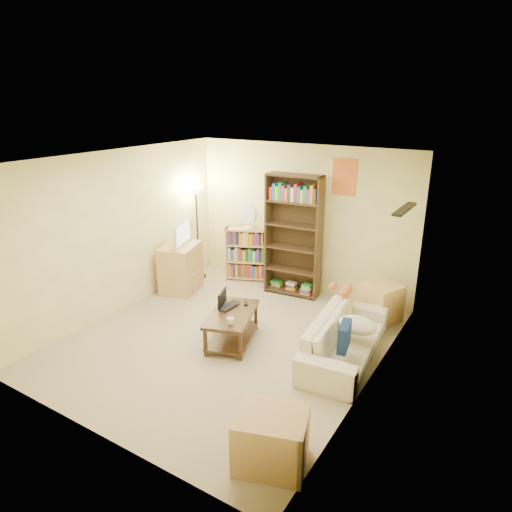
% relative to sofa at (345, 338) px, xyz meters
% --- Properties ---
extents(room, '(4.50, 4.54, 2.52)m').
position_rel_sofa_xyz_m(room, '(-1.55, -0.43, 1.35)').
color(room, '#BDA78D').
rests_on(room, ground).
extents(sofa, '(2.02, 1.09, 0.55)m').
position_rel_sofa_xyz_m(sofa, '(0.00, 0.00, 0.00)').
color(sofa, beige).
rests_on(sofa, ground).
extents(navy_pillow, '(0.18, 0.38, 0.32)m').
position_rel_sofa_xyz_m(navy_pillow, '(0.13, -0.40, 0.25)').
color(navy_pillow, '#12214F').
rests_on(navy_pillow, sofa).
extents(cream_blanket, '(0.51, 0.36, 0.22)m').
position_rel_sofa_xyz_m(cream_blanket, '(0.13, 0.06, 0.20)').
color(cream_blanket, beige).
rests_on(cream_blanket, sofa).
extents(tabby_cat, '(0.43, 0.19, 0.15)m').
position_rel_sofa_xyz_m(tabby_cat, '(-0.31, 0.70, 0.35)').
color(tabby_cat, orange).
rests_on(tabby_cat, sofa).
extents(coffee_table, '(0.84, 1.12, 0.44)m').
position_rel_sofa_xyz_m(coffee_table, '(-1.46, -0.45, 0.02)').
color(coffee_table, '#3A2116').
rests_on(coffee_table, ground).
extents(laptop, '(0.39, 0.27, 0.03)m').
position_rel_sofa_xyz_m(laptop, '(-1.54, -0.32, 0.18)').
color(laptop, black).
rests_on(laptop, coffee_table).
extents(laptop_screen, '(0.12, 0.32, 0.22)m').
position_rel_sofa_xyz_m(laptop_screen, '(-1.68, -0.36, 0.30)').
color(laptop_screen, white).
rests_on(laptop_screen, laptop).
extents(mug, '(0.14, 0.14, 0.09)m').
position_rel_sofa_xyz_m(mug, '(-1.29, -0.73, 0.22)').
color(mug, white).
rests_on(mug, coffee_table).
extents(tv_remote, '(0.15, 0.18, 0.02)m').
position_rel_sofa_xyz_m(tv_remote, '(-1.47, -0.10, 0.18)').
color(tv_remote, black).
rests_on(tv_remote, coffee_table).
extents(tv_stand, '(0.75, 0.89, 0.82)m').
position_rel_sofa_xyz_m(tv_stand, '(-3.25, 0.59, 0.14)').
color(tv_stand, tan).
rests_on(tv_stand, ground).
extents(television, '(0.73, 0.47, 0.39)m').
position_rel_sofa_xyz_m(television, '(-3.25, 0.59, 0.74)').
color(television, black).
rests_on(television, tv_stand).
extents(tall_bookshelf, '(0.95, 0.39, 2.06)m').
position_rel_sofa_xyz_m(tall_bookshelf, '(-1.52, 1.45, 0.81)').
color(tall_bookshelf, '#3D2C17').
rests_on(tall_bookshelf, ground).
extents(short_bookshelf, '(0.82, 0.58, 0.98)m').
position_rel_sofa_xyz_m(short_bookshelf, '(-2.54, 1.62, 0.21)').
color(short_bookshelf, tan).
rests_on(short_bookshelf, ground).
extents(desk_fan, '(0.35, 0.20, 0.45)m').
position_rel_sofa_xyz_m(desk_fan, '(-2.49, 1.57, 0.93)').
color(desk_fan, white).
rests_on(desk_fan, short_bookshelf).
extents(floor_lamp, '(0.29, 0.29, 1.70)m').
position_rel_sofa_xyz_m(floor_lamp, '(-3.35, 1.21, 1.08)').
color(floor_lamp, black).
rests_on(floor_lamp, ground).
extents(side_table, '(0.67, 0.67, 0.59)m').
position_rel_sofa_xyz_m(side_table, '(0.07, 1.25, 0.02)').
color(side_table, '#DBB76B').
rests_on(side_table, ground).
extents(end_cabinet, '(0.78, 0.71, 0.54)m').
position_rel_sofa_xyz_m(end_cabinet, '(0.10, -2.09, -0.01)').
color(end_cabinet, tan).
rests_on(end_cabinet, ground).
extents(book_stacks, '(0.79, 0.18, 0.23)m').
position_rel_sofa_xyz_m(book_stacks, '(-1.49, 1.44, -0.17)').
color(book_stacks, red).
rests_on(book_stacks, ground).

